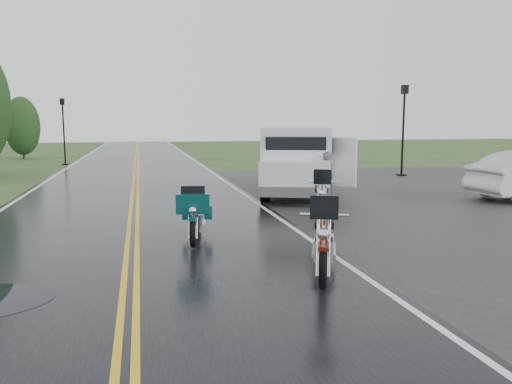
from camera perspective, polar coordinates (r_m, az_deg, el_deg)
The scene contains 11 objects.
ground at distance 9.45m, azimuth -14.07°, elevation -8.20°, with size 120.00×120.00×0.00m, color #2D471E.
road at distance 19.26m, azimuth -13.64°, elevation 0.06°, with size 8.00×100.00×0.04m, color black.
parking_pad at distance 17.92m, azimuth 24.06°, elevation -1.00°, with size 14.00×24.00×0.03m, color black.
motorcycle_red at distance 7.67m, azimuth 7.71°, elevation -6.35°, with size 0.87×2.38×1.41m, color #561609, non-canonical shape.
motorcycle_teal at distance 10.19m, azimuth -7.22°, elevation -3.19°, with size 0.78×2.14×1.26m, color #053D3D, non-canonical shape.
motorcycle_silver at distance 12.06m, azimuth 7.56°, elevation -1.15°, with size 0.86×2.35×1.39m, color #A5A6AC, non-canonical shape.
van_white at distance 16.06m, azimuth 1.10°, elevation 3.15°, with size 2.38×6.34×2.49m, color white, non-canonical shape.
person_at_van at distance 16.00m, azimuth 8.00°, elevation 1.53°, with size 0.60×0.39×1.64m, color #525257.
lamp_post_far_left at distance 32.72m, azimuth -21.11°, elevation 6.46°, with size 0.35×0.35×4.07m, color black, non-canonical shape.
lamp_post_far_right at distance 25.11m, azimuth 16.47°, elevation 6.74°, with size 0.38×0.38×4.40m, color black, non-canonical shape.
tree_left_far at distance 39.65m, azimuth -25.13°, elevation 6.20°, with size 2.45×2.45×3.78m, color #1E3D19, non-canonical shape.
Camera 1 is at (0.22, -9.08, 2.59)m, focal length 35.00 mm.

